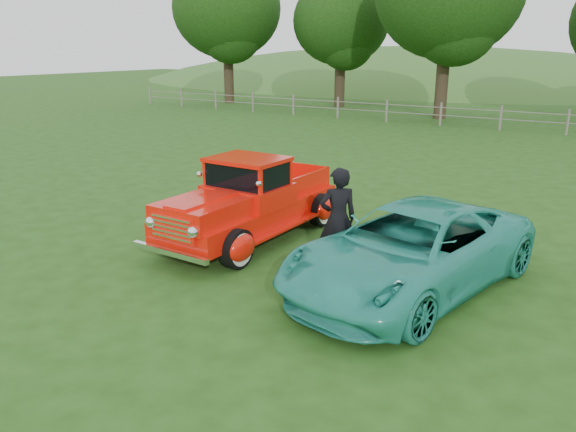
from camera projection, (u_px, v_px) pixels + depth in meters
The scene contains 8 objects.
ground at pixel (215, 281), 9.94m from camera, with size 140.00×140.00×0.00m, color #214512.
distant_hills at pixel (534, 127), 61.45m from camera, with size 116.00×60.00×18.00m.
fence_line at pixel (501, 118), 27.56m from camera, with size 48.00×0.12×1.20m.
tree_far_west at pixel (227, 9), 39.31m from camera, with size 7.60×7.60×9.93m.
tree_mid_west at pixel (341, 21), 37.11m from camera, with size 6.40×6.40×8.46m.
red_pickup at pixel (250, 202), 11.94m from camera, with size 2.29×5.01×1.78m.
teal_sedan at pixel (411, 250), 9.40m from camera, with size 2.38×5.16×1.43m, color teal.
man at pixel (338, 219), 10.24m from camera, with size 0.70×0.46×1.92m, color black.
Camera 1 is at (5.99, -7.07, 3.99)m, focal length 35.00 mm.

